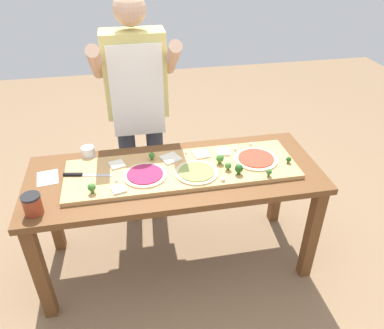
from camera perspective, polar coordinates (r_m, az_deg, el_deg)
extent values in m
plane|color=#896B4C|center=(2.74, -2.22, -14.14)|extent=(8.00, 8.00, 0.00)
cube|color=brown|center=(2.34, -22.11, -15.11)|extent=(0.07, 0.07, 0.70)
cube|color=brown|center=(2.51, 17.73, -10.10)|extent=(0.07, 0.07, 0.70)
cube|color=brown|center=(2.75, -20.53, -6.41)|extent=(0.07, 0.07, 0.70)
cube|color=brown|center=(2.90, 12.88, -2.71)|extent=(0.07, 0.07, 0.70)
cube|color=brown|center=(2.26, -2.61, -1.60)|extent=(1.76, 0.69, 0.04)
cube|color=tan|center=(2.24, -1.46, -0.83)|extent=(1.38, 0.43, 0.03)
cube|color=#B7BABF|center=(2.24, -14.19, -1.60)|extent=(0.17, 0.05, 0.00)
cube|color=black|center=(2.27, -17.67, -1.46)|extent=(0.11, 0.04, 0.02)
cylinder|color=beige|center=(2.19, 0.69, -1.24)|extent=(0.25, 0.25, 0.01)
cylinder|color=#899E4C|center=(2.18, 0.69, -1.07)|extent=(0.21, 0.21, 0.01)
cylinder|color=beige|center=(2.18, -7.15, -1.62)|extent=(0.25, 0.25, 0.01)
cylinder|color=#9E234C|center=(2.18, -7.16, -1.45)|extent=(0.21, 0.21, 0.01)
cylinder|color=beige|center=(2.34, 9.71, 0.78)|extent=(0.27, 0.27, 0.01)
cylinder|color=#BC3D28|center=(2.34, 9.73, 0.94)|extent=(0.22, 0.22, 0.01)
cube|color=silver|center=(2.32, -3.27, 0.94)|extent=(0.14, 0.14, 0.01)
cube|color=silver|center=(2.09, -11.09, -3.75)|extent=(0.09, 0.09, 0.01)
cube|color=silver|center=(2.39, 4.74, 1.91)|extent=(0.10, 0.10, 0.01)
cube|color=silver|center=(2.30, -11.34, -0.01)|extent=(0.11, 0.11, 0.01)
cube|color=silver|center=(2.36, 1.41, 1.56)|extent=(0.10, 0.10, 0.01)
cylinder|color=#3F7220|center=(2.32, -6.11, 0.93)|extent=(0.02, 0.02, 0.02)
sphere|color=#38752D|center=(2.31, -6.14, 1.40)|extent=(0.04, 0.04, 0.04)
cylinder|color=#487A23|center=(2.27, 4.26, 0.30)|extent=(0.02, 0.02, 0.02)
sphere|color=#427F33|center=(2.26, 4.29, 0.91)|extent=(0.05, 0.05, 0.05)
cylinder|color=#487A23|center=(2.10, -14.91, -3.95)|extent=(0.02, 0.02, 0.02)
sphere|color=#427F33|center=(2.09, -15.02, -3.34)|extent=(0.04, 0.04, 0.04)
cylinder|color=#2C5915|center=(2.19, 7.10, -1.21)|extent=(0.02, 0.02, 0.02)
sphere|color=#23561E|center=(2.18, 7.15, -0.59)|extent=(0.05, 0.05, 0.05)
cylinder|color=#487A23|center=(2.22, 5.48, -0.67)|extent=(0.02, 0.02, 0.02)
sphere|color=#427F33|center=(2.21, 5.52, -0.17)|extent=(0.04, 0.04, 0.04)
cylinder|color=#3F7220|center=(2.21, 11.58, -1.54)|extent=(0.01, 0.01, 0.02)
sphere|color=#38752D|center=(2.19, 11.64, -1.09)|extent=(0.03, 0.03, 0.03)
cylinder|color=#2C5915|center=(2.36, 14.43, 0.39)|extent=(0.01, 0.01, 0.01)
sphere|color=#23561E|center=(2.35, 14.49, 0.77)|extent=(0.03, 0.03, 0.03)
cube|color=silver|center=(2.16, -11.43, -2.44)|extent=(0.01, 0.01, 0.01)
cube|color=silver|center=(2.49, 8.90, 3.03)|extent=(0.02, 0.02, 0.01)
cube|color=white|center=(2.42, 6.56, 2.35)|extent=(0.02, 0.02, 0.02)
cube|color=white|center=(2.13, 4.73, -2.31)|extent=(0.03, 0.03, 0.02)
cube|color=silver|center=(2.37, -0.91, 1.79)|extent=(0.01, 0.01, 0.01)
cylinder|color=white|center=(2.44, -15.48, 1.69)|extent=(0.08, 0.08, 0.08)
cylinder|color=white|center=(2.45, -15.43, 1.35)|extent=(0.07, 0.07, 0.05)
cylinder|color=#99381E|center=(2.08, -23.07, -5.75)|extent=(0.09, 0.09, 0.10)
cylinder|color=black|center=(2.05, -23.40, -4.52)|extent=(0.10, 0.10, 0.01)
cube|color=white|center=(2.36, -21.10, -1.89)|extent=(0.14, 0.17, 0.00)
cylinder|color=#333847|center=(2.85, -9.46, -0.62)|extent=(0.12, 0.12, 0.90)
cylinder|color=#333847|center=(2.85, -5.46, -0.20)|extent=(0.12, 0.12, 0.90)
cube|color=#D1C670|center=(2.52, -8.66, 13.45)|extent=(0.40, 0.20, 0.55)
cube|color=white|center=(2.45, -8.33, 10.82)|extent=(0.34, 0.01, 0.60)
cylinder|color=tan|center=(2.39, -14.42, 14.79)|extent=(0.08, 0.39, 0.31)
cylinder|color=tan|center=(2.41, -3.08, 15.86)|extent=(0.08, 0.39, 0.31)
sphere|color=tan|center=(2.42, -9.49, 22.27)|extent=(0.20, 0.20, 0.20)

